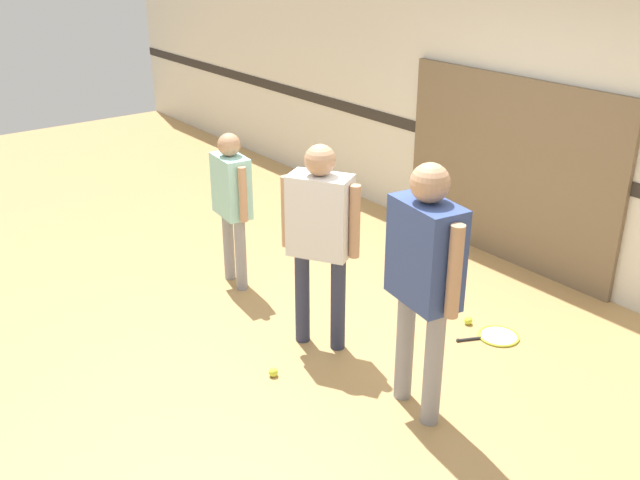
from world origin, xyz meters
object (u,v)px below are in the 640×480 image
Objects in this scene: tennis_ball_near_instructor at (273,372)px; tennis_ball_by_spare_racket at (468,321)px; racket_spare_on_floor at (497,336)px; person_instructor at (320,226)px; person_student_right at (425,266)px; person_student_left at (232,194)px.

tennis_ball_near_instructor is 1.00× the size of tennis_ball_by_spare_racket.
racket_spare_on_floor is at bearing 69.27° from tennis_ball_near_instructor.
tennis_ball_by_spare_racket is at bearing 77.63° from tennis_ball_near_instructor.
racket_spare_on_floor is (0.78, 1.15, -0.97)m from person_instructor.
tennis_ball_by_spare_racket is at bearing -55.51° from person_student_right.
tennis_ball_near_instructor reaches higher than racket_spare_on_floor.
person_instructor is 1.09m from tennis_ball_near_instructor.
person_instructor is 1.03m from person_student_right.
racket_spare_on_floor is at bearing -68.33° from person_student_right.
person_student_right reaches higher than person_instructor.
tennis_ball_near_instructor is (0.14, -0.53, -0.94)m from person_instructor.
tennis_ball_by_spare_racket is at bearing 38.35° from person_student_left.
person_student_right is at bearing 38.31° from racket_spare_on_floor.
tennis_ball_by_spare_racket is (0.50, 1.12, -0.94)m from person_instructor.
tennis_ball_by_spare_racket is (-0.52, 1.11, -1.02)m from person_student_right.
racket_spare_on_floor is at bearing 5.55° from tennis_ball_by_spare_racket.
tennis_ball_by_spare_racket is at bearing -58.41° from racket_spare_on_floor.
person_instructor is 0.93× the size of person_student_right.
person_instructor is 23.93× the size of tennis_ball_near_instructor.
person_student_left is 2.29m from person_student_right.
tennis_ball_near_instructor and tennis_ball_by_spare_racket have the same top height.
tennis_ball_near_instructor is at bearing 40.86° from person_student_right.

